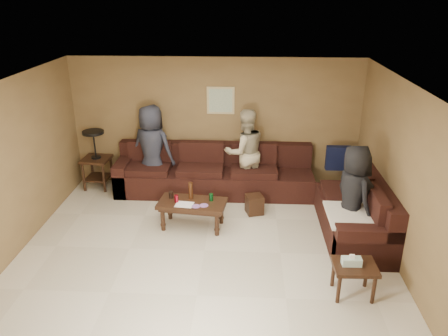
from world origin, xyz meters
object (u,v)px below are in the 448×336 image
(waste_bin, at_px, (254,204))
(person_left, at_px, (152,149))
(sectional_sofa, at_px, (257,189))
(coffee_table, at_px, (192,205))
(end_table_left, at_px, (96,158))
(side_table_right, at_px, (354,269))
(person_middle, at_px, (245,152))
(person_right, at_px, (353,195))

(waste_bin, distance_m, person_left, 2.22)
(sectional_sofa, xyz_separation_m, coffee_table, (-1.08, -0.80, 0.06))
(coffee_table, height_order, waste_bin, coffee_table)
(sectional_sofa, distance_m, person_left, 2.13)
(end_table_left, xyz_separation_m, person_left, (1.13, -0.07, 0.24))
(end_table_left, height_order, side_table_right, end_table_left)
(person_middle, bearing_deg, coffee_table, 38.81)
(coffee_table, distance_m, side_table_right, 2.76)
(person_left, distance_m, person_right, 3.78)
(sectional_sofa, relative_size, person_right, 2.97)
(coffee_table, xyz_separation_m, person_left, (-0.91, 1.38, 0.46))
(waste_bin, xyz_separation_m, person_right, (1.45, -0.84, 0.62))
(person_left, relative_size, person_right, 1.08)
(person_middle, bearing_deg, person_right, 114.56)
(end_table_left, height_order, person_middle, person_middle)
(person_middle, distance_m, person_right, 2.34)
(coffee_table, bearing_deg, person_right, -7.21)
(end_table_left, xyz_separation_m, side_table_right, (4.27, -3.06, -0.22))
(sectional_sofa, xyz_separation_m, person_left, (-1.98, 0.58, 0.52))
(side_table_right, relative_size, person_left, 0.35)
(side_table_right, distance_m, person_right, 1.38)
(person_right, bearing_deg, side_table_right, 149.53)
(sectional_sofa, height_order, person_middle, person_middle)
(waste_bin, xyz_separation_m, person_middle, (-0.18, 0.84, 0.66))
(coffee_table, relative_size, person_left, 0.68)
(waste_bin, relative_size, person_right, 0.21)
(person_middle, bearing_deg, sectional_sofa, 93.19)
(person_left, bearing_deg, side_table_right, 154.10)
(coffee_table, bearing_deg, end_table_left, 144.56)
(sectional_sofa, height_order, end_table_left, end_table_left)
(sectional_sofa, distance_m, coffee_table, 1.34)
(sectional_sofa, relative_size, end_table_left, 4.02)
(waste_bin, height_order, person_right, person_right)
(end_table_left, height_order, waste_bin, end_table_left)
(coffee_table, bearing_deg, sectional_sofa, 36.62)
(person_left, distance_m, person_middle, 1.75)
(person_middle, relative_size, person_right, 1.05)
(coffee_table, relative_size, end_table_left, 0.99)
(end_table_left, bearing_deg, coffee_table, -35.44)
(person_middle, height_order, person_right, person_middle)
(sectional_sofa, relative_size, waste_bin, 14.07)
(coffee_table, xyz_separation_m, person_right, (2.47, -0.31, 0.40))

